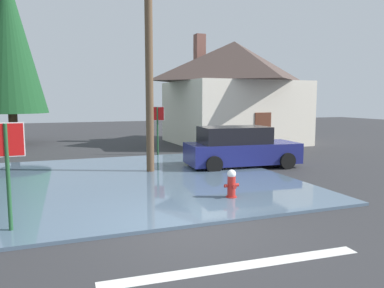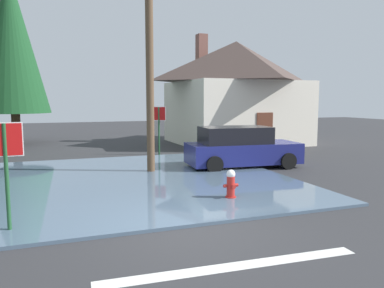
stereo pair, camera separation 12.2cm
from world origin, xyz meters
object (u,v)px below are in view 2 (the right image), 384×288
object	(u,v)px
stop_sign_near	(5,155)
stop_sign_far	(159,121)
fire_hydrant	(231,185)
house	(236,91)
pine_tree_mid_left	(11,42)
parked_car	(241,148)
utility_pole	(149,42)

from	to	relation	value
stop_sign_near	stop_sign_far	bearing A→B (deg)	59.37
fire_hydrant	house	size ratio (longest dim) A/B	0.10
house	pine_tree_mid_left	xyz separation A→B (m)	(-12.89, 4.24, 2.92)
parked_car	fire_hydrant	bearing A→B (deg)	-120.12
house	stop_sign_near	bearing A→B (deg)	-131.49
stop_sign_far	parked_car	world-z (taller)	stop_sign_far
utility_pole	house	size ratio (longest dim) A/B	1.13
fire_hydrant	parked_car	distance (m)	5.07
stop_sign_far	parked_car	xyz separation A→B (m)	(2.19, -4.40, -0.89)
utility_pole	pine_tree_mid_left	world-z (taller)	pine_tree_mid_left
stop_sign_near	parked_car	world-z (taller)	stop_sign_near
fire_hydrant	parked_car	world-z (taller)	parked_car
stop_sign_near	fire_hydrant	size ratio (longest dim) A/B	2.70
pine_tree_mid_left	stop_sign_near	bearing A→B (deg)	-85.37
pine_tree_mid_left	house	bearing A→B (deg)	-18.19
fire_hydrant	stop_sign_far	size ratio (longest dim) A/B	0.35
utility_pole	pine_tree_mid_left	size ratio (longest dim) A/B	0.87
stop_sign_near	pine_tree_mid_left	world-z (taller)	pine_tree_mid_left
stop_sign_far	utility_pole	bearing A→B (deg)	-108.57
house	fire_hydrant	bearing A→B (deg)	-116.83
fire_hydrant	house	xyz separation A→B (m)	(6.19, 12.23, 2.83)
parked_car	stop_sign_far	bearing A→B (deg)	116.49
stop_sign_far	house	world-z (taller)	house
house	parked_car	world-z (taller)	house
stop_sign_near	pine_tree_mid_left	distance (m)	17.88
stop_sign_far	house	size ratio (longest dim) A/B	0.29
stop_sign_near	utility_pole	size ratio (longest dim) A/B	0.25
utility_pole	pine_tree_mid_left	bearing A→B (deg)	114.82
stop_sign_near	parked_car	bearing A→B (deg)	33.24
utility_pole	house	world-z (taller)	utility_pole
stop_sign_near	fire_hydrant	xyz separation A→B (m)	(5.31, 0.77, -1.18)
stop_sign_far	house	bearing A→B (deg)	30.56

